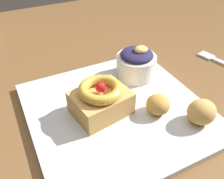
{
  "coord_description": "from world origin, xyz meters",
  "views": [
    {
      "loc": [
        -0.11,
        -0.43,
        1.04
      ],
      "look_at": [
        0.04,
        -0.13,
        0.77
      ],
      "focal_mm": 39.24,
      "sensor_mm": 36.0,
      "label": 1
    }
  ],
  "objects_px": {
    "fritter_front": "(158,104)",
    "fork": "(219,61)",
    "front_plate": "(117,110)",
    "cake_slice": "(101,99)",
    "berry_ramekin": "(136,63)",
    "fritter_middle": "(202,112)"
  },
  "relations": [
    {
      "from": "fritter_middle",
      "to": "fork",
      "type": "height_order",
      "value": "fritter_middle"
    },
    {
      "from": "berry_ramekin",
      "to": "fritter_middle",
      "type": "xyz_separation_m",
      "value": [
        0.03,
        -0.17,
        -0.01
      ]
    },
    {
      "from": "front_plate",
      "to": "cake_slice",
      "type": "distance_m",
      "value": 0.05
    },
    {
      "from": "fritter_front",
      "to": "fritter_middle",
      "type": "xyz_separation_m",
      "value": [
        0.05,
        -0.05,
        0.0
      ]
    },
    {
      "from": "front_plate",
      "to": "fritter_middle",
      "type": "distance_m",
      "value": 0.14
    },
    {
      "from": "front_plate",
      "to": "berry_ramekin",
      "type": "distance_m",
      "value": 0.12
    },
    {
      "from": "cake_slice",
      "to": "fritter_middle",
      "type": "distance_m",
      "value": 0.17
    },
    {
      "from": "fritter_front",
      "to": "berry_ramekin",
      "type": "bearing_deg",
      "value": 77.76
    },
    {
      "from": "cake_slice",
      "to": "fritter_front",
      "type": "xyz_separation_m",
      "value": [
        0.09,
        -0.04,
        -0.01
      ]
    },
    {
      "from": "front_plate",
      "to": "cake_slice",
      "type": "bearing_deg",
      "value": 173.23
    },
    {
      "from": "cake_slice",
      "to": "fritter_middle",
      "type": "bearing_deg",
      "value": -34.57
    },
    {
      "from": "front_plate",
      "to": "fork",
      "type": "relative_size",
      "value": 2.41
    },
    {
      "from": "front_plate",
      "to": "cake_slice",
      "type": "height_order",
      "value": "cake_slice"
    },
    {
      "from": "front_plate",
      "to": "berry_ramekin",
      "type": "bearing_deg",
      "value": 41.78
    },
    {
      "from": "berry_ramekin",
      "to": "fritter_front",
      "type": "bearing_deg",
      "value": -102.24
    },
    {
      "from": "berry_ramekin",
      "to": "front_plate",
      "type": "bearing_deg",
      "value": -138.22
    },
    {
      "from": "fritter_front",
      "to": "fritter_middle",
      "type": "bearing_deg",
      "value": -45.36
    },
    {
      "from": "fork",
      "to": "front_plate",
      "type": "bearing_deg",
      "value": 85.95
    },
    {
      "from": "cake_slice",
      "to": "berry_ramekin",
      "type": "distance_m",
      "value": 0.13
    },
    {
      "from": "fritter_front",
      "to": "fork",
      "type": "relative_size",
      "value": 0.33
    },
    {
      "from": "berry_ramekin",
      "to": "fritter_middle",
      "type": "distance_m",
      "value": 0.17
    },
    {
      "from": "fritter_front",
      "to": "fork",
      "type": "distance_m",
      "value": 0.26
    }
  ]
}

